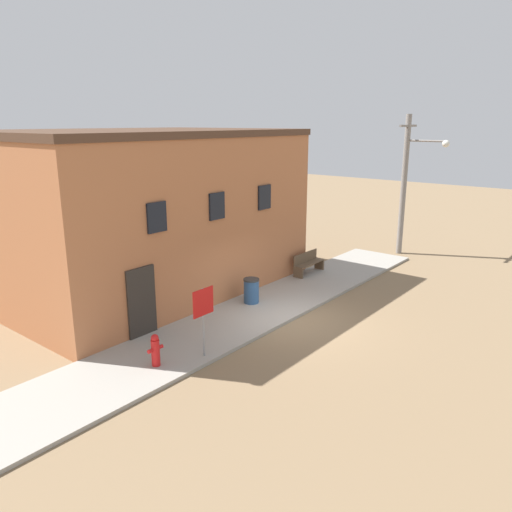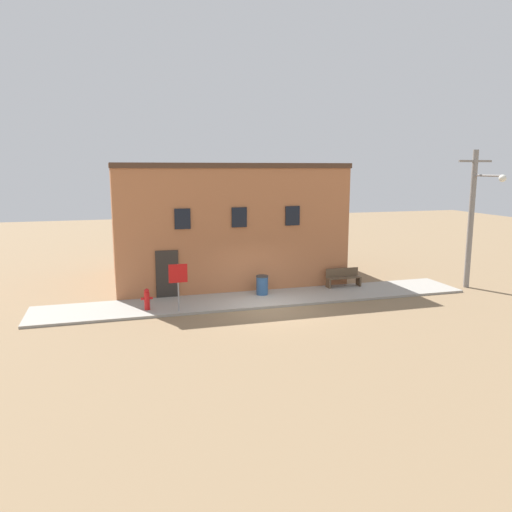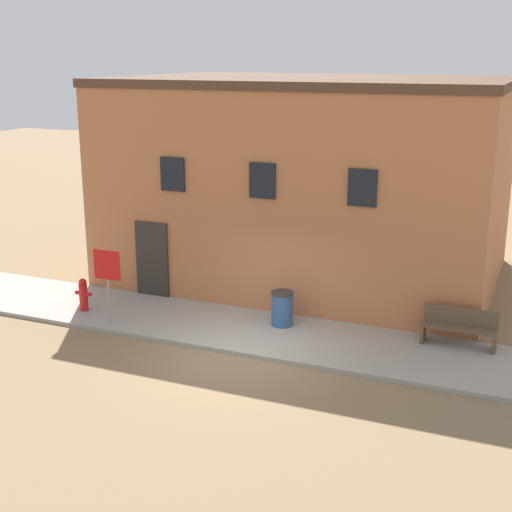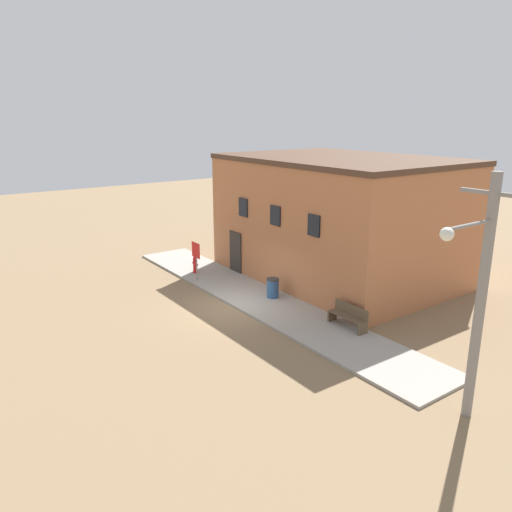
% 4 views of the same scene
% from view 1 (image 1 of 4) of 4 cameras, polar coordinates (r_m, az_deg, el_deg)
% --- Properties ---
extents(ground_plane, '(80.00, 80.00, 0.00)m').
position_cam_1_polar(ground_plane, '(16.42, 4.17, -7.43)').
color(ground_plane, '#846B4C').
extents(sidewalk, '(19.16, 2.77, 0.10)m').
position_cam_1_polar(sidewalk, '(17.16, 0.36, -6.18)').
color(sidewalk, '#9E998E').
rests_on(sidewalk, ground).
extents(brick_building, '(11.13, 7.95, 6.00)m').
position_cam_1_polar(brick_building, '(19.64, -12.92, 5.12)').
color(brick_building, '#B26B42').
rests_on(brick_building, ground).
extents(fire_hydrant, '(0.47, 0.22, 0.88)m').
position_cam_1_polar(fire_hydrant, '(13.45, -11.42, -10.48)').
color(fire_hydrant, red).
rests_on(fire_hydrant, sidewalk).
extents(stop_sign, '(0.75, 0.06, 1.92)m').
position_cam_1_polar(stop_sign, '(13.43, -6.05, -6.06)').
color(stop_sign, gray).
rests_on(stop_sign, sidewalk).
extents(bench, '(1.70, 0.44, 0.88)m').
position_cam_1_polar(bench, '(21.05, 5.95, -0.80)').
color(bench, brown).
rests_on(bench, sidewalk).
extents(trash_bin, '(0.56, 0.56, 0.88)m').
position_cam_1_polar(trash_bin, '(17.55, -0.53, -3.97)').
color(trash_bin, '#2D517F').
rests_on(trash_bin, sidewalk).
extents(utility_pole, '(1.80, 2.09, 6.62)m').
position_cam_1_polar(utility_pole, '(24.94, 16.86, 8.28)').
color(utility_pole, gray).
rests_on(utility_pole, ground).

